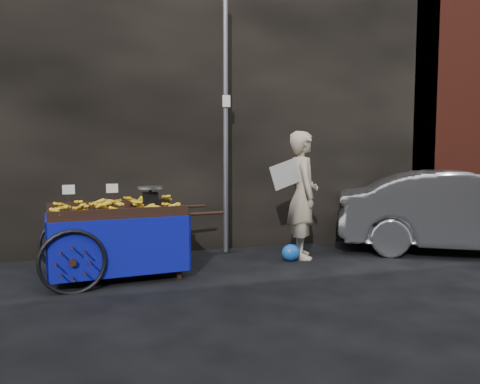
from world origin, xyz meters
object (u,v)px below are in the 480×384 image
object	(u,v)px
plastic_bag	(291,253)
parked_car	(466,212)
banana_cart	(112,218)
vendor	(303,195)

from	to	relation	value
plastic_bag	parked_car	distance (m)	2.95
parked_car	plastic_bag	bearing A→B (deg)	113.85
banana_cart	parked_car	distance (m)	5.45
parked_car	banana_cart	bearing A→B (deg)	118.08
banana_cart	plastic_bag	world-z (taller)	banana_cart
plastic_bag	parked_car	bearing A→B (deg)	-5.85
vendor	plastic_bag	size ratio (longest dim) A/B	6.90
banana_cart	parked_car	size ratio (longest dim) A/B	0.60
vendor	plastic_bag	xyz separation A→B (m)	(-0.26, -0.17, -0.84)
vendor	plastic_bag	distance (m)	0.90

